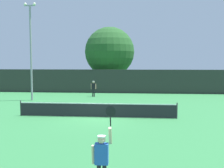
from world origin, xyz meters
TOP-DOWN VIEW (x-y plane):
  - ground_plane at (0.00, 0.00)m, footprint 120.00×120.00m
  - tennis_net at (0.00, 0.00)m, footprint 10.77×0.08m
  - perimeter_fence at (0.00, 14.47)m, footprint 35.76×0.12m
  - player_serving at (1.69, -10.27)m, footprint 0.68×0.39m
  - player_receiving at (-1.97, 10.77)m, footprint 0.57×0.25m
  - tennis_ball at (-1.48, 2.20)m, footprint 0.07×0.07m
  - light_pole at (-7.56, 7.48)m, footprint 1.18×0.28m
  - large_tree at (-0.95, 18.25)m, footprint 6.67×6.67m
  - parked_car_near at (-3.35, 22.45)m, footprint 1.99×4.24m

SIDE VIEW (x-z plane):
  - ground_plane at x=0.00m, z-range 0.00..0.00m
  - tennis_ball at x=-1.48m, z-range 0.00..0.07m
  - tennis_net at x=0.00m, z-range -0.02..1.05m
  - parked_car_near at x=-3.35m, z-range -0.07..1.62m
  - player_receiving at x=-1.97m, z-range 0.20..1.90m
  - player_serving at x=1.69m, z-range -0.16..2.32m
  - perimeter_fence at x=0.00m, z-range 0.00..2.87m
  - large_tree at x=-0.95m, z-range 0.91..9.42m
  - light_pole at x=-7.56m, z-range 0.58..10.02m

